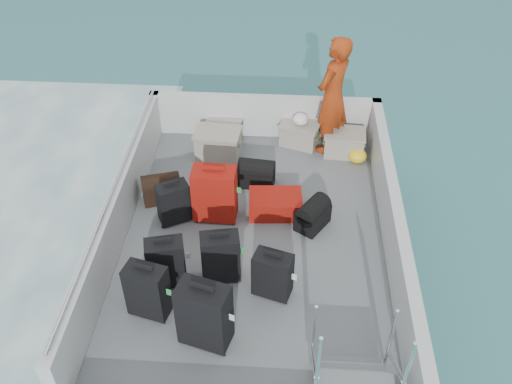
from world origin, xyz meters
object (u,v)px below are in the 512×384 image
suitcase_4 (220,258)px  crate_2 (300,135)px  suitcase_2 (174,203)px  passenger (333,96)px  suitcase_0 (148,291)px  crate_0 (223,133)px  crate_1 (218,144)px  suitcase_1 (166,263)px  suitcase_6 (273,275)px  suitcase_8 (275,204)px  suitcase_5 (215,194)px  crate_3 (344,144)px  suitcase_3 (204,316)px

suitcase_4 → crate_2: (0.92, 2.88, -0.16)m
suitcase_2 → passenger: (2.09, 1.83, 0.63)m
suitcase_0 → crate_2: (1.66, 3.46, -0.18)m
suitcase_0 → crate_2: bearing=79.4°
suitcase_2 → passenger: bearing=12.2°
crate_0 → crate_1: (-0.04, -0.38, 0.04)m
crate_0 → crate_2: 1.21m
suitcase_1 → crate_2: suitcase_1 is taller
suitcase_1 → passenger: size_ratio=0.36×
suitcase_0 → crate_1: (0.41, 3.08, -0.15)m
suitcase_6 → crate_0: suitcase_6 is taller
suitcase_0 → suitcase_8: (1.34, 1.80, -0.21)m
suitcase_0 → suitcase_2: suitcase_0 is taller
suitcase_1 → suitcase_8: (1.22, 1.35, -0.19)m
suitcase_4 → crate_0: size_ratio=1.29×
suitcase_0 → suitcase_2: 1.55m
suitcase_8 → suitcase_5: bearing=96.5°
suitcase_5 → crate_2: suitcase_5 is taller
suitcase_5 → crate_0: (-0.10, 1.80, -0.23)m
crate_3 → passenger: 0.79m
suitcase_8 → crate_3: size_ratio=1.21×
crate_2 → suitcase_3: bearing=-104.5°
suitcase_5 → passenger: (1.56, 1.73, 0.54)m
suitcase_0 → crate_0: suitcase_0 is taller
suitcase_8 → crate_0: bearing=24.5°
crate_0 → crate_3: bearing=-6.5°
suitcase_2 → suitcase_3: bearing=-99.4°
suitcase_0 → crate_3: (2.33, 3.25, -0.17)m
suitcase_8 → crate_1: (-0.93, 1.29, 0.06)m
suitcase_3 → crate_1: suitcase_3 is taller
suitcase_8 → crate_1: size_ratio=1.10×
suitcase_2 → crate_0: (0.44, 1.91, -0.14)m
suitcase_0 → suitcase_3: (0.68, -0.33, 0.06)m
suitcase_2 → crate_3: (2.32, 1.70, -0.12)m
suitcase_1 → crate_3: suitcase_1 is taller
suitcase_1 → crate_3: size_ratio=1.13×
suitcase_2 → crate_1: (0.40, 1.53, -0.10)m
crate_1 → crate_2: size_ratio=1.16×
suitcase_4 → passenger: 3.17m
suitcase_4 → crate_0: (-0.29, 2.88, -0.18)m
suitcase_2 → passenger: 2.85m
suitcase_8 → suitcase_1: bearing=134.2°
suitcase_5 → passenger: passenger is taller
suitcase_0 → passenger: size_ratio=0.38×
crate_3 → suitcase_1: bearing=-128.3°
suitcase_3 → crate_1: 3.43m
suitcase_1 → crate_0: size_ratio=1.28×
crate_2 → crate_3: 0.71m
suitcase_4 → crate_0: 2.90m
suitcase_0 → suitcase_6: suitcase_0 is taller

